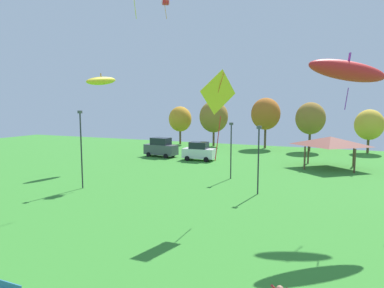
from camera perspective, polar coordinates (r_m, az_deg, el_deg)
kite_flying_2 at (r=40.21m, az=-14.88°, el=10.14°), size 1.72×4.30×1.50m
kite_flying_8 at (r=21.64m, az=4.40°, el=8.15°), size 1.49×2.49×5.74m
kite_flying_10 at (r=21.89m, az=24.56°, el=11.02°), size 4.80×4.00×3.25m
parked_car_leftmost at (r=47.56m, az=-5.21°, el=-0.58°), size 4.78×2.40×2.65m
parked_car_second_from_left at (r=44.27m, az=1.16°, el=-1.23°), size 4.23×2.24×2.40m
park_pavilion at (r=41.80m, az=22.08°, el=0.44°), size 6.52×5.52×3.60m
light_post_0 at (r=33.32m, az=6.52°, el=-0.46°), size 0.36×0.20×5.49m
light_post_2 at (r=27.83m, az=11.02°, el=-1.90°), size 0.36×0.20×5.53m
light_post_3 at (r=30.68m, az=-17.99°, el=-0.19°), size 0.36×0.20×6.70m
treeline_tree_0 at (r=62.32m, az=-1.99°, el=4.17°), size 4.14×4.14×6.87m
treeline_tree_1 at (r=59.33m, az=3.65°, el=4.55°), size 4.94×4.94×7.83m
treeline_tree_2 at (r=57.63m, az=12.18°, el=4.92°), size 4.75×4.75×8.30m
treeline_tree_3 at (r=55.70m, az=19.13°, el=4.05°), size 4.48×4.48×7.56m
treeline_tree_4 at (r=57.44m, az=27.43°, el=2.86°), size 4.14×4.14×6.49m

